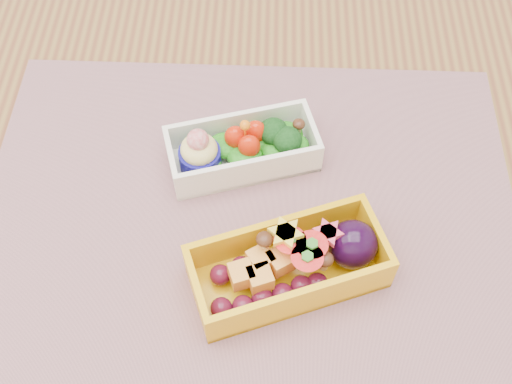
{
  "coord_description": "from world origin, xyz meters",
  "views": [
    {
      "loc": [
        0.01,
        -0.28,
        1.28
      ],
      "look_at": [
        0.01,
        0.04,
        0.79
      ],
      "focal_mm": 45.08,
      "sensor_mm": 36.0,
      "label": 1
    }
  ],
  "objects_px": {
    "table": "(250,296)",
    "bento_white": "(242,149)",
    "placemat": "(248,218)",
    "bento_yellow": "(293,265)"
  },
  "relations": [
    {
      "from": "table",
      "to": "bento_yellow",
      "type": "xyz_separation_m",
      "value": [
        0.04,
        -0.02,
        0.13
      ]
    },
    {
      "from": "bento_white",
      "to": "bento_yellow",
      "type": "height_order",
      "value": "bento_white"
    },
    {
      "from": "table",
      "to": "bento_white",
      "type": "xyz_separation_m",
      "value": [
        -0.01,
        0.1,
        0.12
      ]
    },
    {
      "from": "bento_yellow",
      "to": "placemat",
      "type": "bearing_deg",
      "value": 104.11
    },
    {
      "from": "table",
      "to": "bento_yellow",
      "type": "relative_size",
      "value": 6.49
    },
    {
      "from": "table",
      "to": "bento_white",
      "type": "height_order",
      "value": "bento_white"
    },
    {
      "from": "table",
      "to": "placemat",
      "type": "xyz_separation_m",
      "value": [
        -0.0,
        0.04,
        0.1
      ]
    },
    {
      "from": "table",
      "to": "placemat",
      "type": "height_order",
      "value": "placemat"
    },
    {
      "from": "placemat",
      "to": "bento_yellow",
      "type": "height_order",
      "value": "bento_yellow"
    },
    {
      "from": "placemat",
      "to": "bento_white",
      "type": "relative_size",
      "value": 3.25
    }
  ]
}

